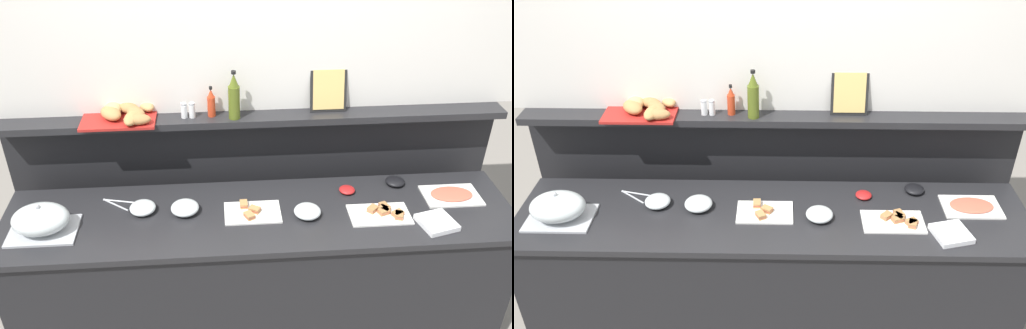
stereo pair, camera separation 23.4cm
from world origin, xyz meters
The scene contains 20 objects.
ground_plane centered at (0.00, 0.60, 0.00)m, with size 12.00×12.00×0.00m, color gray.
buffet_counter centered at (0.00, 0.00, 0.46)m, with size 2.71×0.63×0.93m.
back_ledge_unit centered at (0.00, 0.49, 0.68)m, with size 2.84×0.22×1.30m.
sandwich_platter_front centered at (-0.05, 0.01, 0.93)m, with size 0.30×0.19×0.04m.
sandwich_platter_side centered at (0.64, -0.06, 0.94)m, with size 0.32×0.19×0.04m.
cold_cuts_platter centered at (1.06, 0.08, 0.93)m, with size 0.31×0.21×0.02m.
serving_cloche centered at (-1.11, -0.06, 1.00)m, with size 0.34×0.24×0.17m.
glass_bowl_large centered at (-0.62, 0.06, 0.95)m, with size 0.14×0.14×0.06m.
glass_bowl_medium centered at (-0.40, 0.04, 0.95)m, with size 0.15×0.15×0.06m.
glass_bowl_small centered at (0.24, -0.03, 0.95)m, with size 0.14×0.14×0.06m.
condiment_bowl_teal centered at (0.79, 0.22, 0.94)m, with size 0.11×0.11×0.04m, color black.
condiment_bowl_red centered at (0.50, 0.16, 0.94)m, with size 0.09×0.09×0.03m, color red.
serving_tongs centered at (-0.77, 0.15, 0.93)m, with size 0.18×0.12×0.01m.
napkin_stack centered at (0.90, -0.16, 0.94)m, with size 0.17×0.17×0.03m, color white.
olive_oil_bottle centered at (-0.11, 0.39, 1.42)m, with size 0.06×0.06×0.28m.
hot_sauce_bottle centered at (-0.24, 0.42, 1.37)m, with size 0.04×0.04×0.18m.
salt_shaker centered at (-0.39, 0.41, 1.34)m, with size 0.03×0.03×0.09m.
pepper_shaker centered at (-0.34, 0.41, 1.34)m, with size 0.03×0.03×0.09m.
bread_basket centered at (-0.70, 0.41, 1.33)m, with size 0.41×0.31×0.08m.
framed_picture centered at (0.41, 0.45, 1.42)m, with size 0.20×0.07×0.25m.
Camera 2 is at (0.03, -2.32, 2.71)m, focal length 38.75 mm.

